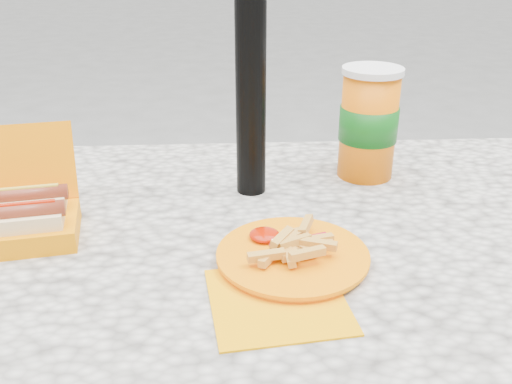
{
  "coord_description": "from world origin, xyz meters",
  "views": [
    {
      "loc": [
        -0.04,
        -0.74,
        1.17
      ],
      "look_at": [
        0.0,
        0.05,
        0.8
      ],
      "focal_mm": 40.0,
      "sensor_mm": 36.0,
      "label": 1
    }
  ],
  "objects": [
    {
      "name": "picnic_table",
      "position": [
        0.0,
        0.0,
        0.64
      ],
      "size": [
        1.2,
        0.8,
        0.75
      ],
      "color": "beige",
      "rests_on": "ground"
    },
    {
      "name": "hotdog_box",
      "position": [
        -0.36,
        0.01,
        0.78
      ],
      "size": [
        0.21,
        0.19,
        0.15
      ],
      "rotation": [
        0.0,
        0.0,
        0.17
      ],
      "color": "#FF8100",
      "rests_on": "picnic_table"
    },
    {
      "name": "fries_plate",
      "position": [
        0.04,
        -0.08,
        0.76
      ],
      "size": [
        0.23,
        0.29,
        0.04
      ],
      "rotation": [
        0.0,
        0.0,
        -0.01
      ],
      "color": "#F79E00",
      "rests_on": "picnic_table"
    },
    {
      "name": "soda_cup",
      "position": [
        0.21,
        0.22,
        0.85
      ],
      "size": [
        0.11,
        0.11,
        0.2
      ],
      "rotation": [
        0.0,
        0.0,
        -0.3
      ],
      "color": "orange",
      "rests_on": "picnic_table"
    }
  ]
}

